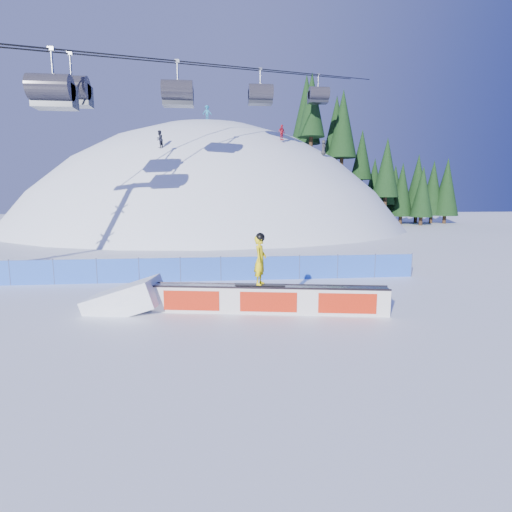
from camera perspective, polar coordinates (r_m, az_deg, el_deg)
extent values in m
plane|color=white|center=(15.80, -8.40, -7.06)|extent=(160.00, 160.00, 0.00)
sphere|color=white|center=(61.38, -6.35, -12.60)|extent=(64.00, 64.00, 64.00)
cylinder|color=#312013|center=(59.75, 7.27, 15.45)|extent=(0.50, 0.50, 1.40)
cone|color=black|center=(60.30, 7.34, 18.95)|extent=(2.73, 2.73, 6.20)
cylinder|color=#312013|center=(57.23, 9.15, 15.00)|extent=(0.50, 0.50, 1.40)
cone|color=black|center=(57.96, 9.27, 19.72)|extent=(3.69, 3.69, 8.38)
cylinder|color=#312013|center=(59.49, 12.12, 12.57)|extent=(0.50, 0.50, 1.40)
cone|color=black|center=(60.02, 12.27, 17.15)|extent=(3.71, 3.71, 8.43)
cylinder|color=#312013|center=(57.97, 11.49, 13.38)|extent=(0.50, 0.50, 1.40)
cone|color=black|center=(58.49, 11.63, 17.59)|extent=(3.27, 3.27, 7.42)
cylinder|color=#312013|center=(55.46, 16.89, 9.13)|extent=(0.50, 0.50, 1.40)
cone|color=black|center=(55.78, 17.14, 14.55)|extent=(4.11, 4.11, 9.35)
cylinder|color=#312013|center=(59.91, 15.73, 9.28)|extent=(0.50, 0.50, 1.40)
cone|color=black|center=(60.23, 15.94, 14.37)|extent=(4.18, 4.18, 9.50)
cylinder|color=#312013|center=(61.37, 16.52, 7.89)|extent=(0.50, 0.50, 1.40)
cone|color=black|center=(61.50, 16.71, 12.13)|extent=(3.47, 3.47, 7.89)
cylinder|color=#312013|center=(64.23, 16.09, 7.11)|extent=(0.50, 0.50, 1.40)
cone|color=black|center=(64.26, 16.23, 10.58)|extent=(2.89, 2.89, 6.57)
cylinder|color=#312013|center=(60.23, 20.33, 4.69)|extent=(0.50, 0.50, 1.40)
cone|color=black|center=(60.12, 20.54, 8.44)|extent=(2.94, 2.94, 6.68)
cylinder|color=#312013|center=(65.59, 20.68, 4.96)|extent=(0.50, 0.50, 1.40)
cone|color=black|center=(65.49, 20.87, 8.35)|extent=(2.90, 2.90, 6.58)
cylinder|color=#312013|center=(68.03, 21.22, 5.05)|extent=(0.50, 0.50, 1.40)
cone|color=black|center=(67.94, 21.45, 9.12)|extent=(3.74, 3.74, 8.49)
cylinder|color=#312013|center=(60.43, 25.51, 4.40)|extent=(0.50, 0.50, 1.40)
cone|color=black|center=(60.32, 25.77, 8.43)|extent=(3.22, 3.22, 7.31)
cylinder|color=#312013|center=(68.58, 22.29, 5.01)|extent=(0.50, 0.50, 1.40)
cone|color=black|center=(68.49, 22.51, 8.65)|extent=(3.31, 3.31, 7.53)
cylinder|color=#312013|center=(65.10, 28.55, 4.44)|extent=(0.50, 0.50, 1.40)
cone|color=black|center=(65.00, 28.80, 7.86)|extent=(2.90, 2.90, 6.59)
cube|color=blue|center=(20.04, -7.90, -1.91)|extent=(22.00, 0.03, 1.20)
cylinder|color=#3A4469|center=(22.26, -31.75, -1.96)|extent=(0.05, 0.05, 1.30)
cylinder|color=#3A4469|center=(21.46, -26.94, -1.95)|extent=(0.05, 0.05, 1.30)
cylinder|color=#3A4469|center=(20.82, -21.80, -1.92)|extent=(0.05, 0.05, 1.30)
cylinder|color=#3A4469|center=(20.36, -16.37, -1.88)|extent=(0.05, 0.05, 1.30)
cylinder|color=#3A4469|center=(20.09, -10.76, -1.81)|extent=(0.05, 0.05, 1.30)
cylinder|color=#3A4469|center=(20.02, -5.04, -1.73)|extent=(0.05, 0.05, 1.30)
cylinder|color=#3A4469|center=(20.15, 0.65, -1.63)|extent=(0.05, 0.05, 1.30)
cylinder|color=#3A4469|center=(20.47, 6.23, -1.51)|extent=(0.05, 0.05, 1.30)
cylinder|color=#3A4469|center=(20.98, 11.58, -1.39)|extent=(0.05, 0.05, 1.30)
cylinder|color=#3A4469|center=(21.66, 16.63, -1.26)|extent=(0.05, 0.05, 1.30)
cylinder|color=#3A4469|center=(22.50, 21.34, -1.14)|extent=(0.05, 0.05, 1.30)
cylinder|color=#2E2C34|center=(28.13, -27.32, 20.63)|extent=(2.40, 1.50, 1.50)
cylinder|color=#2E2C34|center=(34.20, -11.17, 22.24)|extent=(2.40, 1.50, 1.50)
cylinder|color=#2E2C34|center=(42.81, 0.70, 22.41)|extent=(2.40, 1.50, 1.50)
cylinder|color=#2E2C34|center=(53.45, 9.00, 22.01)|extent=(2.40, 1.50, 1.50)
cube|color=silver|center=(14.61, 1.81, -6.31)|extent=(8.55, 2.00, 0.97)
cube|color=gray|center=(14.49, 1.82, -4.38)|extent=(8.47, 2.01, 0.04)
cube|color=black|center=(14.21, 1.78, -4.60)|extent=(8.46, 1.50, 0.06)
cube|color=black|center=(14.76, 1.86, -4.09)|extent=(8.46, 1.50, 0.06)
cube|color=red|center=(14.34, 1.77, -6.60)|extent=(8.04, 1.42, 0.72)
cube|color=red|center=(14.88, 1.85, -6.03)|extent=(8.04, 1.42, 0.72)
cube|color=black|center=(14.49, 0.59, -4.13)|extent=(1.86, 0.64, 0.04)
imported|color=yellow|center=(14.31, 0.60, -0.60)|extent=(0.63, 0.76, 1.77)
sphere|color=black|center=(14.20, 0.61, 2.69)|extent=(0.33, 0.33, 0.33)
imported|color=black|center=(40.82, -13.63, 15.92)|extent=(0.89, 0.98, 1.65)
imported|color=#B61A2C|center=(45.49, 3.68, 17.21)|extent=(1.00, 0.93, 1.65)
imported|color=teal|center=(52.17, -7.00, 19.70)|extent=(1.11, 0.70, 1.65)
imported|color=#282828|center=(47.66, 9.63, 15.03)|extent=(0.76, 0.93, 1.65)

